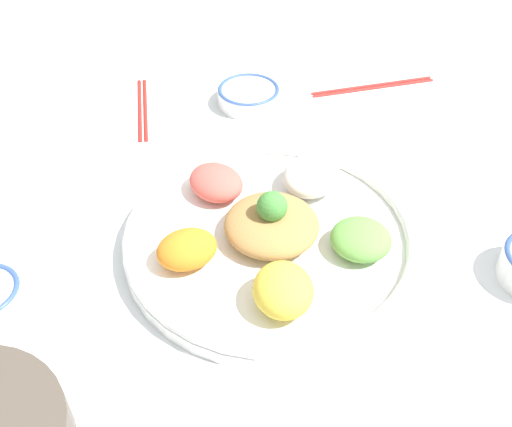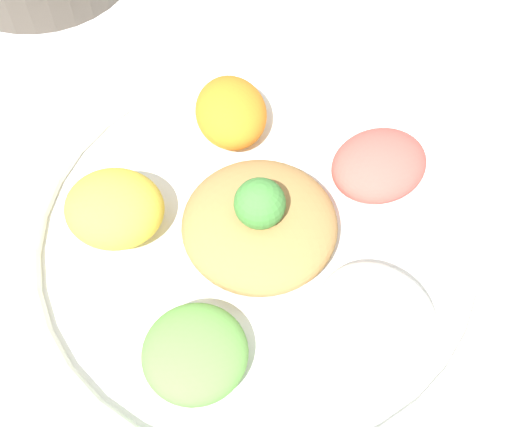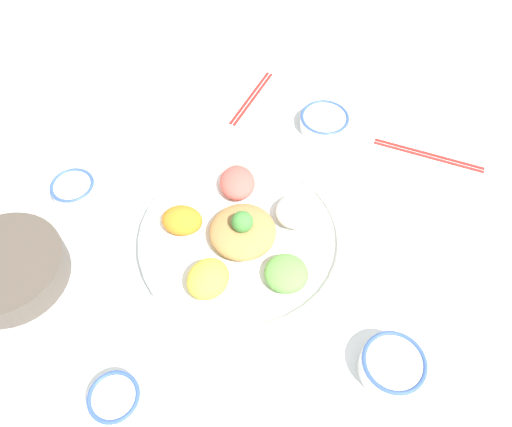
{
  "view_description": "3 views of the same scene",
  "coord_description": "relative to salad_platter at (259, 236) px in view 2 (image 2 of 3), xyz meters",
  "views": [
    {
      "loc": [
        -0.53,
        0.19,
        0.6
      ],
      "look_at": [
        0.01,
        0.03,
        0.08
      ],
      "focal_mm": 42.0,
      "sensor_mm": 36.0,
      "label": 1
    },
    {
      "loc": [
        -0.01,
        -0.29,
        0.54
      ],
      "look_at": [
        0.02,
        0.03,
        0.02
      ],
      "focal_mm": 50.0,
      "sensor_mm": 36.0,
      "label": 2
    },
    {
      "loc": [
        -0.46,
        -0.18,
        0.84
      ],
      "look_at": [
        0.04,
        -0.01,
        0.08
      ],
      "focal_mm": 35.0,
      "sensor_mm": 36.0,
      "label": 3
    }
  ],
  "objects": [
    {
      "name": "salad_platter",
      "position": [
        0.0,
        0.0,
        0.0
      ],
      "size": [
        0.4,
        0.4,
        0.09
      ],
      "color": "white",
      "rests_on": "ground_plane"
    },
    {
      "name": "serving_spoon_main",
      "position": [
        0.25,
        0.25,
        -0.02
      ],
      "size": [
        0.05,
        0.12,
        0.01
      ],
      "rotation": [
        0.0,
        0.0,
        4.95
      ],
      "color": "silver",
      "rests_on": "ground_plane"
    },
    {
      "name": "ground_plane",
      "position": [
        -0.02,
        -0.01,
        -0.02
      ],
      "size": [
        2.4,
        2.4,
        0.0
      ],
      "primitive_type": "plane",
      "color": "white"
    }
  ]
}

